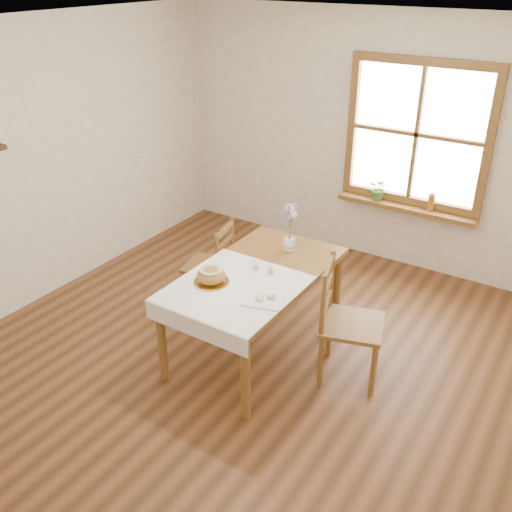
{
  "coord_description": "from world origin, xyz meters",
  "views": [
    {
      "loc": [
        2.17,
        -3.06,
        2.99
      ],
      "look_at": [
        0.0,
        0.3,
        0.9
      ],
      "focal_mm": 40.0,
      "sensor_mm": 36.0,
      "label": 1
    }
  ],
  "objects_px": {
    "chair_left": "(208,264)",
    "chair_right": "(352,323)",
    "bread_plate": "(212,282)",
    "dining_table": "(256,282)",
    "flower_vase": "(289,244)"
  },
  "relations": [
    {
      "from": "chair_left",
      "to": "chair_right",
      "type": "relative_size",
      "value": 0.86
    },
    {
      "from": "chair_right",
      "to": "bread_plate",
      "type": "distance_m",
      "value": 1.13
    },
    {
      "from": "dining_table",
      "to": "chair_left",
      "type": "height_order",
      "value": "chair_left"
    },
    {
      "from": "dining_table",
      "to": "chair_left",
      "type": "distance_m",
      "value": 0.89
    },
    {
      "from": "flower_vase",
      "to": "dining_table",
      "type": "bearing_deg",
      "value": -93.11
    },
    {
      "from": "dining_table",
      "to": "bread_plate",
      "type": "xyz_separation_m",
      "value": [
        -0.19,
        -0.34,
        0.1
      ]
    },
    {
      "from": "bread_plate",
      "to": "chair_left",
      "type": "bearing_deg",
      "value": 129.92
    },
    {
      "from": "chair_left",
      "to": "bread_plate",
      "type": "height_order",
      "value": "chair_left"
    },
    {
      "from": "dining_table",
      "to": "chair_left",
      "type": "bearing_deg",
      "value": 154.92
    },
    {
      "from": "dining_table",
      "to": "chair_right",
      "type": "bearing_deg",
      "value": 7.71
    },
    {
      "from": "chair_right",
      "to": "flower_vase",
      "type": "relative_size",
      "value": 9.2
    },
    {
      "from": "chair_right",
      "to": "flower_vase",
      "type": "distance_m",
      "value": 0.93
    },
    {
      "from": "chair_right",
      "to": "dining_table",
      "type": "bearing_deg",
      "value": 80.43
    },
    {
      "from": "dining_table",
      "to": "bread_plate",
      "type": "relative_size",
      "value": 6.01
    },
    {
      "from": "chair_right",
      "to": "bread_plate",
      "type": "bearing_deg",
      "value": 96.72
    }
  ]
}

